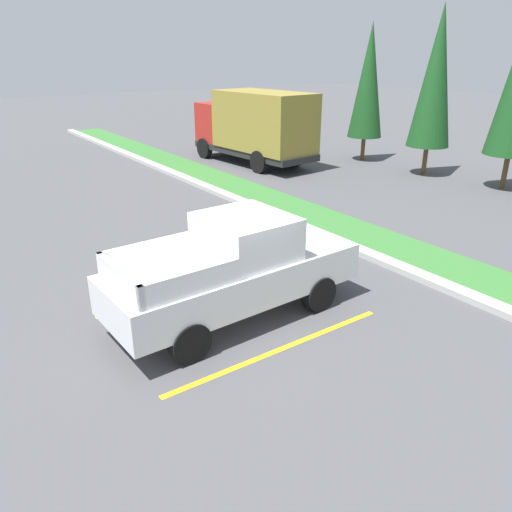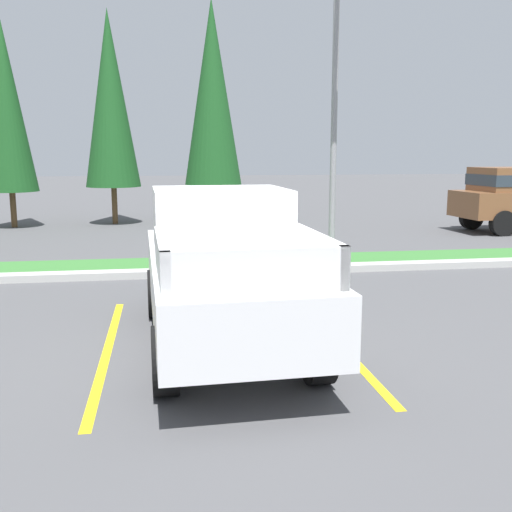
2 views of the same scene
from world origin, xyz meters
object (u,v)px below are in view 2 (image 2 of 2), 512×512
Objects in this scene: street_light at (337,106)px; cypress_tree_left_inner at (6,107)px; cypress_tree_right_inner at (212,93)px; cypress_tree_center at (110,99)px; pickup_truck_main at (223,269)px.

cypress_tree_left_inner reaches higher than street_light.
cypress_tree_left_inner is 0.88× the size of cypress_tree_right_inner.
cypress_tree_right_inner is (-2.02, 8.67, 1.06)m from street_light.
cypress_tree_right_inner reaches higher than street_light.
cypress_tree_right_inner is (3.59, -0.35, 0.23)m from cypress_tree_center.
cypress_tree_right_inner reaches higher than cypress_tree_left_inner.
pickup_truck_main is 6.65m from street_light.
pickup_truck_main is 0.86× the size of street_light.
pickup_truck_main is 15.31m from cypress_tree_left_inner.
street_light is 8.97m from cypress_tree_right_inner.
cypress_tree_left_inner reaches higher than pickup_truck_main.
pickup_truck_main is at bearing -120.33° from street_light.
cypress_tree_center is (3.40, 0.53, 0.34)m from cypress_tree_left_inner.
cypress_tree_center reaches higher than pickup_truck_main.
street_light is at bearing 59.67° from pickup_truck_main.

